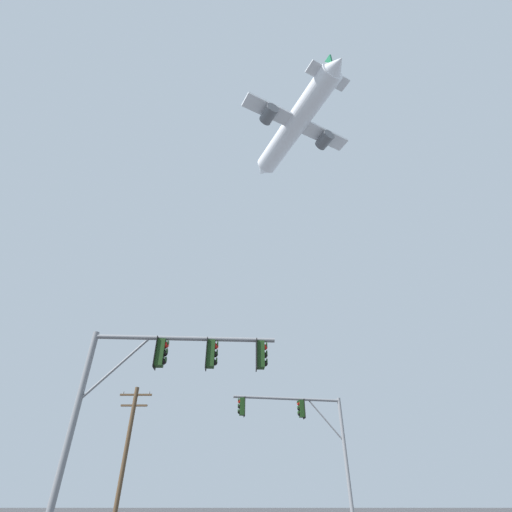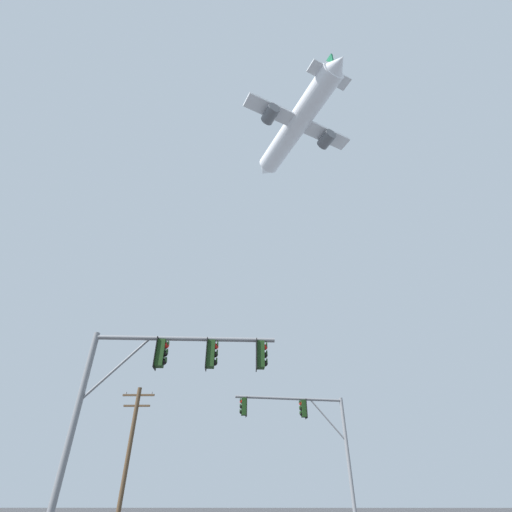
% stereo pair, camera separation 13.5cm
% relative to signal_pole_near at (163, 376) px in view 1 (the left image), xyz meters
% --- Properties ---
extents(signal_pole_near, '(6.21, 0.66, 6.32)m').
position_rel_signal_pole_near_xyz_m(signal_pole_near, '(0.00, 0.00, 0.00)').
color(signal_pole_near, slate).
rests_on(signal_pole_near, ground).
extents(signal_pole_far, '(6.31, 1.31, 6.54)m').
position_rel_signal_pole_near_xyz_m(signal_pole_far, '(5.85, 10.32, 0.03)').
color(signal_pole_far, slate).
rests_on(signal_pole_far, ground).
extents(utility_pole, '(2.20, 0.28, 8.04)m').
position_rel_signal_pole_near_xyz_m(utility_pole, '(-5.27, 14.26, -0.59)').
color(utility_pole, brown).
rests_on(utility_pole, ground).
extents(airplane, '(17.08, 22.12, 6.40)m').
position_rel_signal_pole_near_xyz_m(airplane, '(9.21, 23.44, 45.21)').
color(airplane, white).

